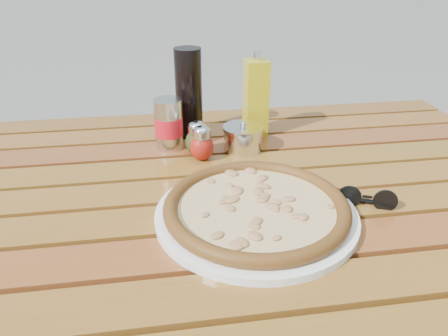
{
  "coord_description": "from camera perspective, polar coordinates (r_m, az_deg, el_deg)",
  "views": [
    {
      "loc": [
        -0.12,
        -0.76,
        1.19
      ],
      "look_at": [
        0.0,
        0.02,
        0.78
      ],
      "focal_mm": 35.0,
      "sensor_mm": 36.0,
      "label": 1
    }
  ],
  "objects": [
    {
      "name": "oregano_shaker",
      "position": [
        1.01,
        -3.54,
        3.84
      ],
      "size": [
        0.06,
        0.06,
        0.08
      ],
      "rotation": [
        0.0,
        0.0,
        0.06
      ],
      "color": "#39411A",
      "rests_on": "table"
    },
    {
      "name": "sunglasses",
      "position": [
        0.85,
        18.17,
        -3.87
      ],
      "size": [
        0.11,
        0.06,
        0.04
      ],
      "rotation": [
        0.0,
        0.0,
        -0.4
      ],
      "color": "black",
      "rests_on": "table"
    },
    {
      "name": "soda_can",
      "position": [
        1.04,
        -7.24,
        5.66
      ],
      "size": [
        0.08,
        0.08,
        0.12
      ],
      "rotation": [
        0.0,
        0.0,
        0.25
      ],
      "color": "silver",
      "rests_on": "table"
    },
    {
      "name": "olive_oil_cruet",
      "position": [
        1.1,
        4.18,
        9.14
      ],
      "size": [
        0.06,
        0.06,
        0.21
      ],
      "rotation": [
        0.0,
        0.0,
        0.04
      ],
      "color": "gold",
      "rests_on": "table"
    },
    {
      "name": "pizza",
      "position": [
        0.78,
        4.24,
        -5.08
      ],
      "size": [
        0.43,
        0.43,
        0.03
      ],
      "rotation": [
        0.0,
        0.0,
        -0.37
      ],
      "color": "#FEEDB6",
      "rests_on": "plate"
    },
    {
      "name": "dark_bottle",
      "position": [
        1.09,
        -4.62,
        9.72
      ],
      "size": [
        0.08,
        0.08,
        0.22
      ],
      "primitive_type": "cylinder",
      "rotation": [
        0.0,
        0.0,
        0.21
      ],
      "color": "black",
      "rests_on": "table"
    },
    {
      "name": "pepper_shaker",
      "position": [
        0.98,
        -2.92,
        3.19
      ],
      "size": [
        0.07,
        0.07,
        0.08
      ],
      "rotation": [
        0.0,
        0.0,
        -0.38
      ],
      "color": "#B02114",
      "rests_on": "table"
    },
    {
      "name": "plate",
      "position": [
        0.79,
        4.21,
        -6.05
      ],
      "size": [
        0.47,
        0.47,
        0.01
      ],
      "primitive_type": "cylinder",
      "rotation": [
        0.0,
        0.0,
        -0.41
      ],
      "color": "white",
      "rests_on": "table"
    },
    {
      "name": "parmesan_tin",
      "position": [
        1.03,
        2.48,
        3.96
      ],
      "size": [
        0.12,
        0.12,
        0.07
      ],
      "rotation": [
        0.0,
        0.0,
        -0.23
      ],
      "color": "silver",
      "rests_on": "table"
    },
    {
      "name": "table",
      "position": [
        0.93,
        0.19,
        -6.4
      ],
      "size": [
        1.4,
        0.9,
        0.75
      ],
      "color": "#37210C",
      "rests_on": "ground"
    }
  ]
}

